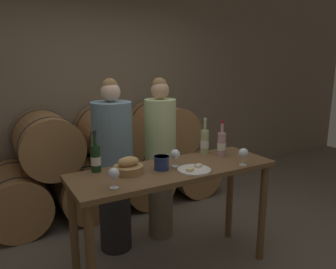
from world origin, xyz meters
name	(u,v)px	position (x,y,z in m)	size (l,w,h in m)	color
stone_wall_back	(92,74)	(0.00, 2.10, 1.60)	(10.00, 0.12, 3.20)	#7F705B
barrel_stack	(110,161)	(0.00, 1.54, 0.57)	(2.82, 0.89, 1.23)	#9E7042
tasting_table	(175,185)	(0.00, 0.00, 0.79)	(1.67, 0.56, 0.94)	brown
person_left	(113,167)	(-0.30, 0.60, 0.82)	(0.36, 0.36, 1.63)	#232326
person_right	(160,158)	(0.19, 0.60, 0.83)	(0.31, 0.31, 1.62)	#756651
wine_bottle_red	(96,158)	(-0.58, 0.22, 1.05)	(0.08, 0.08, 0.32)	#193819
wine_bottle_white	(205,142)	(0.44, 0.21, 1.05)	(0.08, 0.08, 0.33)	#ADBC7F
wine_bottle_rose	(222,144)	(0.54, 0.08, 1.05)	(0.08, 0.08, 0.32)	#BC8E93
blue_crock	(162,162)	(-0.11, 0.02, 1.00)	(0.12, 0.12, 0.11)	navy
bread_basket	(128,167)	(-0.37, 0.07, 0.99)	(0.22, 0.22, 0.13)	#A87F4C
cheese_plate	(194,170)	(0.09, -0.14, 0.95)	(0.26, 0.26, 0.04)	white
wine_glass_far_left	(114,174)	(-0.57, -0.16, 1.04)	(0.08, 0.08, 0.14)	white
wine_glass_left	(175,155)	(0.02, 0.03, 1.04)	(0.08, 0.08, 0.14)	white
wine_glass_center	(243,153)	(0.52, -0.22, 1.04)	(0.08, 0.08, 0.14)	white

